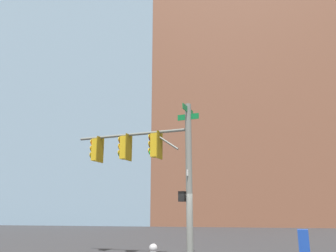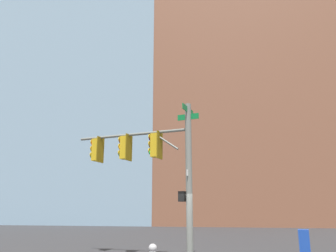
% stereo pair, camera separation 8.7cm
% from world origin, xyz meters
% --- Properties ---
extents(signal_pole_assembly, '(5.65, 1.80, 6.18)m').
position_xyz_m(signal_pole_assembly, '(-1.32, 0.72, 3.97)').
color(signal_pole_assembly, slate).
rests_on(signal_pole_assembly, ground_plane).
extents(newspaper_box, '(0.53, 0.63, 1.05)m').
position_xyz_m(newspaper_box, '(4.93, 3.24, 0.53)').
color(newspaper_box, '#193FA5').
rests_on(newspaper_box, ground_plane).
extents(building_brick_nearside, '(27.46, 16.64, 47.94)m').
position_xyz_m(building_brick_nearside, '(5.77, 33.31, 23.97)').
color(building_brick_nearside, brown).
rests_on(building_brick_nearside, ground_plane).
extents(building_brick_midblock, '(17.01, 17.01, 37.65)m').
position_xyz_m(building_brick_midblock, '(10.70, 46.83, 18.83)').
color(building_brick_midblock, brown).
rests_on(building_brick_midblock, ground_plane).
extents(building_glass_tower, '(31.88, 27.13, 72.92)m').
position_xyz_m(building_glass_tower, '(-22.96, 38.51, 36.46)').
color(building_glass_tower, '#7A99B2').
rests_on(building_glass_tower, ground_plane).
extents(building_brick_farside, '(20.23, 19.54, 42.14)m').
position_xyz_m(building_brick_farside, '(-16.02, 49.80, 21.07)').
color(building_brick_farside, '#4C3328').
rests_on(building_brick_farside, ground_plane).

